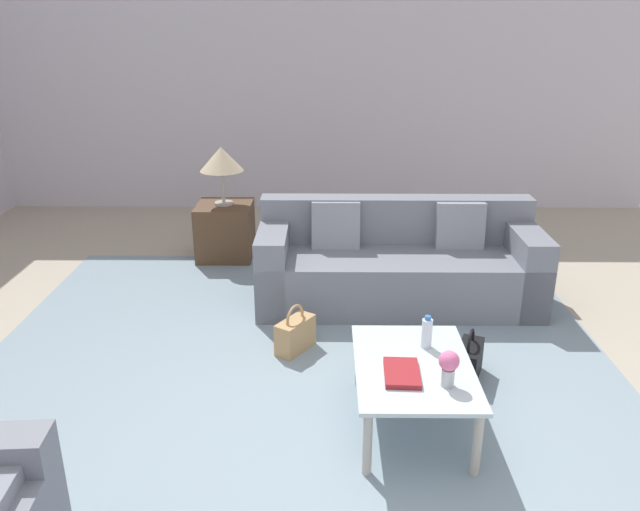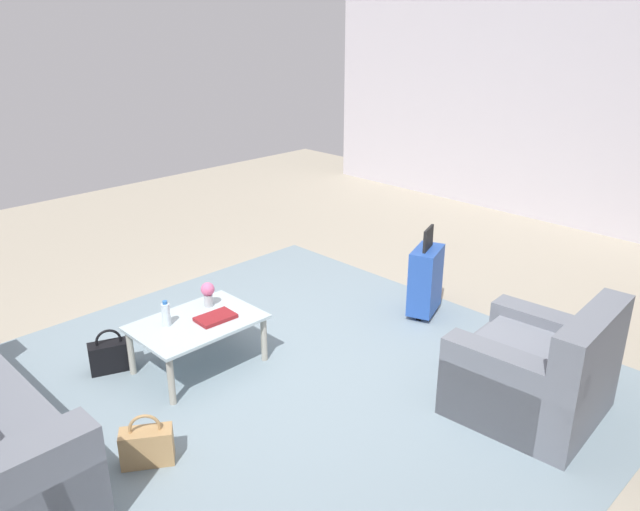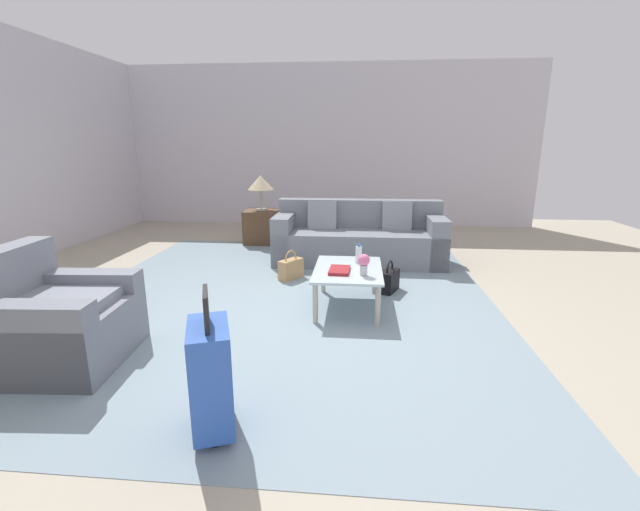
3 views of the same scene
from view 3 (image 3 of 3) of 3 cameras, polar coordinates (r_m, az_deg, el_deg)
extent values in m
plane|color=#A89E89|center=(4.03, -3.70, -8.70)|extent=(12.00, 12.00, 0.00)
cube|color=silver|center=(8.73, 1.40, 14.33)|extent=(0.12, 8.00, 3.10)
cube|color=gray|center=(4.61, -5.02, -5.61)|extent=(5.20, 4.40, 0.01)
cube|color=slate|center=(5.91, 5.17, 1.18)|extent=(0.85, 2.29, 0.45)
cube|color=slate|center=(6.18, 5.23, 3.60)|extent=(0.22, 2.29, 0.84)
cube|color=slate|center=(5.98, 15.09, 1.91)|extent=(0.85, 0.24, 0.66)
cube|color=slate|center=(5.98, -4.71, 2.37)|extent=(0.85, 0.24, 0.66)
cube|color=gray|center=(6.01, 10.22, 5.16)|extent=(0.15, 0.40, 0.41)
cube|color=gray|center=(6.01, 0.32, 5.39)|extent=(0.17, 0.40, 0.41)
cube|color=slate|center=(3.78, -31.19, -8.92)|extent=(0.98, 0.98, 0.44)
cube|color=slate|center=(3.91, -36.05, -5.53)|extent=(0.93, 0.26, 0.87)
cube|color=slate|center=(4.04, -28.66, -5.94)|extent=(0.26, 0.93, 0.60)
cube|color=slate|center=(3.48, -34.51, -9.92)|extent=(0.26, 0.93, 0.60)
cube|color=gray|center=(3.66, -31.06, -5.24)|extent=(0.73, 0.70, 0.08)
cube|color=silver|center=(4.23, 3.76, -1.88)|extent=(0.96, 0.66, 0.02)
cylinder|color=#ADA899|center=(3.90, -0.63, -6.43)|extent=(0.05, 0.05, 0.38)
cylinder|color=#ADA899|center=(4.71, 0.44, -2.70)|extent=(0.05, 0.05, 0.38)
cylinder|color=#ADA899|center=(3.89, 7.71, -6.64)|extent=(0.05, 0.05, 0.38)
cylinder|color=#ADA899|center=(4.70, 7.31, -2.86)|extent=(0.05, 0.05, 0.38)
cylinder|color=silver|center=(4.39, 5.16, 0.10)|extent=(0.06, 0.06, 0.18)
cylinder|color=#2D6BBC|center=(4.37, 5.20, 1.40)|extent=(0.04, 0.04, 0.02)
cube|color=maroon|center=(4.11, 2.61, -1.97)|extent=(0.30, 0.20, 0.03)
cylinder|color=#B2B7BC|center=(4.00, 5.84, -1.98)|extent=(0.07, 0.07, 0.10)
sphere|color=#DB6693|center=(3.97, 5.88, -0.59)|extent=(0.11, 0.11, 0.11)
cube|color=#513823|center=(7.16, -7.72, 3.85)|extent=(0.54, 0.54, 0.54)
cylinder|color=#ADA899|center=(7.11, -7.80, 6.10)|extent=(0.18, 0.18, 0.02)
cylinder|color=#ADA899|center=(7.09, -7.84, 7.45)|extent=(0.04, 0.04, 0.31)
cone|color=beige|center=(7.06, -7.92, 9.63)|extent=(0.42, 0.42, 0.23)
cube|color=#2851AD|center=(2.53, -14.33, -15.33)|extent=(0.45, 0.34, 0.60)
cube|color=black|center=(2.36, -14.95, -6.85)|extent=(0.23, 0.10, 0.20)
cylinder|color=black|center=(2.59, -13.81, -23.13)|extent=(0.04, 0.05, 0.05)
cylinder|color=black|center=(2.82, -13.93, -19.68)|extent=(0.04, 0.05, 0.05)
cube|color=tan|center=(5.21, -3.89, -1.83)|extent=(0.34, 0.29, 0.24)
torus|color=tan|center=(5.17, -3.92, -0.34)|extent=(0.17, 0.13, 0.20)
cube|color=black|center=(4.81, 9.22, -3.39)|extent=(0.35, 0.25, 0.24)
torus|color=black|center=(4.77, 9.29, -1.79)|extent=(0.19, 0.09, 0.20)
camera|label=1|loc=(1.29, -31.30, 41.88)|focal=35.00mm
camera|label=2|loc=(7.51, -27.08, 21.05)|focal=35.00mm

